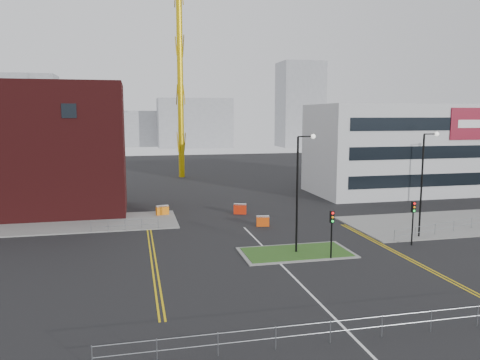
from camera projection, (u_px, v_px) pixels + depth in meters
The scene contains 27 objects.
ground at pixel (310, 293), 27.99m from camera, with size 200.00×200.00×0.00m, color black.
pavement_left at pixel (29, 226), 44.80m from camera, with size 28.00×8.00×0.12m, color slate.
pavement_right at pixel (467, 222), 46.36m from camera, with size 24.00×10.00×0.12m, color slate.
island_kerb at pixel (296, 253), 36.15m from camera, with size 8.60×4.60×0.08m, color slate.
grass_island at pixel (296, 252), 36.15m from camera, with size 8.00×4.00×0.12m, color #254A18.
brick_building at pixel (7, 151), 49.00m from camera, with size 24.20×10.07×14.24m.
office_block at pixel (404, 149), 63.78m from camera, with size 25.00×12.20×12.00m.
tower_crane at pixel (215, 22), 77.82m from camera, with size 52.85×6.13×37.54m.
streetlamp_island at pixel (300, 184), 35.46m from camera, with size 1.46×0.36×9.18m.
streetlamp_right_near at pixel (424, 176), 40.04m from camera, with size 1.46×0.36×9.18m.
traffic_light_island at pixel (332, 225), 34.30m from camera, with size 0.28×0.33×3.65m.
traffic_light_right at pixel (413, 215), 38.00m from camera, with size 0.28×0.33×3.65m.
railing_front at pixel (357, 324), 22.09m from camera, with size 24.05×0.05×1.10m.
railing_left at pixel (125, 223), 42.84m from camera, with size 6.05×0.05×1.10m.
railing_right at pixel (472, 221), 43.52m from camera, with size 19.05×5.05×1.10m.
centre_line at pixel (298, 282), 29.92m from camera, with size 0.15×30.00×0.01m, color silver.
yellow_left_a at pixel (151, 255), 35.66m from camera, with size 0.12×24.00×0.01m, color gold.
yellow_left_b at pixel (155, 255), 35.72m from camera, with size 0.12×24.00×0.01m, color gold.
yellow_right_a at pixel (397, 254), 35.88m from camera, with size 0.12×20.00×0.01m, color gold.
yellow_right_b at pixel (401, 254), 35.95m from camera, with size 0.12×20.00×0.01m, color gold.
skyline_a at pixel (25, 114), 133.49m from camera, with size 18.00×12.00×22.00m, color gray.
skyline_b at pixel (194, 123), 154.61m from camera, with size 24.00×12.00×16.00m, color gray.
skyline_c at pixel (300, 105), 156.69m from camera, with size 14.00×12.00×28.00m, color gray.
skyline_d at pixel (139, 129), 160.56m from camera, with size 30.00×12.00×12.00m, color gray.
barrier_left at pixel (162, 210), 49.48m from camera, with size 1.39×0.75×1.11m.
barrier_mid at pixel (263, 221), 44.85m from camera, with size 1.25×0.59×1.01m.
barrier_right at pixel (240, 208), 50.38m from camera, with size 1.41×0.89×1.12m.
Camera 1 is at (-10.06, -25.18, 10.60)m, focal length 35.00 mm.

